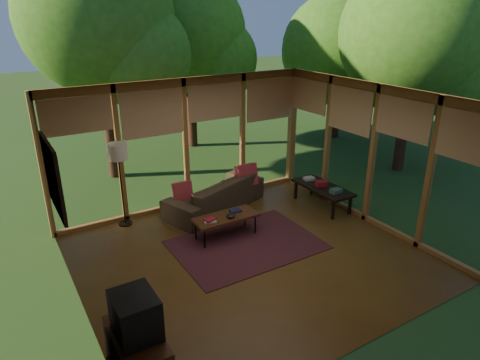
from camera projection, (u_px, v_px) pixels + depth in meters
floor at (250, 256)px, 7.32m from camera, size 5.50×5.50×0.00m
ceiling at (252, 99)px, 6.32m from camera, size 5.50×5.50×0.00m
wall_left at (71, 225)px, 5.49m from camera, size 0.04×5.00×2.70m
wall_front at (370, 255)px, 4.83m from camera, size 5.50×0.04×2.70m
window_wall_back at (186, 144)px, 8.80m from camera, size 5.50×0.12×2.70m
window_wall_right at (372, 155)px, 8.14m from camera, size 0.12×5.00×2.70m
exterior_lawn at (310, 113)px, 17.53m from camera, size 40.00×40.00×0.00m
tree_nw at (97, 17)px, 9.54m from camera, size 3.50×3.50×5.54m
tree_ne at (187, 33)px, 12.20m from camera, size 3.37×3.37×5.00m
tree_se at (414, 34)px, 10.04m from camera, size 3.51×3.51×5.18m
tree_far at (337, 50)px, 13.20m from camera, size 3.44×3.44×4.50m
rug at (246, 244)px, 7.68m from camera, size 2.54×1.80×0.01m
sofa at (215, 194)px, 8.97m from camera, size 2.44×1.61×0.66m
pillow_left at (183, 192)px, 8.48m from camera, size 0.38×0.20×0.40m
pillow_right at (247, 176)px, 9.19m from camera, size 0.47×0.25×0.49m
ct_book_lower at (210, 221)px, 7.59m from camera, size 0.25×0.21×0.03m
ct_book_upper at (210, 219)px, 7.58m from camera, size 0.22×0.18×0.03m
ct_book_side at (235, 211)px, 7.98m from camera, size 0.22×0.18×0.03m
ct_bowl at (231, 216)px, 7.73m from camera, size 0.16×0.16×0.07m
media_cabinet at (138, 356)px, 4.82m from camera, size 0.50×1.00×0.60m
television at (135, 315)px, 4.62m from camera, size 0.45×0.55×0.50m
console_book_a at (336, 191)px, 8.70m from camera, size 0.23×0.17×0.08m
console_book_b at (321, 183)px, 9.06m from camera, size 0.28×0.24×0.11m
console_book_c at (309, 178)px, 9.38m from camera, size 0.24×0.19×0.06m
floor_lamp at (118, 156)px, 7.90m from camera, size 0.36×0.36×1.65m
coffee_table at (226, 218)px, 7.82m from camera, size 1.20×0.50×0.43m
side_console at (322, 188)px, 9.05m from camera, size 0.60×1.40×0.46m
wall_painting at (53, 177)px, 6.55m from camera, size 0.06×1.35×1.15m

